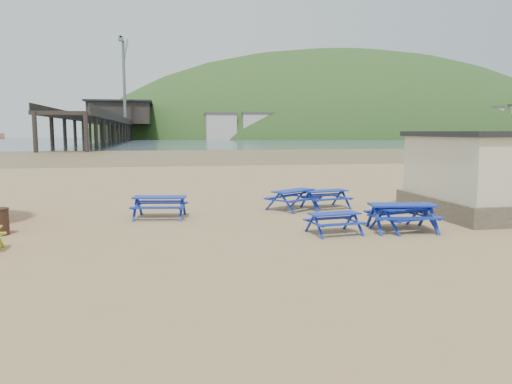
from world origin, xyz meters
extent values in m
plane|color=tan|center=(0.00, 0.00, 0.00)|extent=(400.00, 400.00, 0.00)
plane|color=olive|center=(0.00, 55.00, 0.00)|extent=(400.00, 400.00, 0.00)
plane|color=#42525E|center=(0.00, 170.00, 0.01)|extent=(400.00, 400.00, 0.00)
cube|color=#080EA3|center=(-3.06, 2.51, 0.77)|extent=(1.99, 1.04, 0.05)
cube|color=#080EA3|center=(-2.96, 3.13, 0.47)|extent=(1.91, 0.57, 0.05)
cube|color=#080EA3|center=(-3.16, 1.88, 0.47)|extent=(1.91, 0.57, 0.05)
cube|color=#080EA3|center=(3.65, 3.65, 0.72)|extent=(1.88, 1.05, 0.05)
cube|color=#080EA3|center=(3.52, 4.23, 0.44)|extent=(1.79, 0.62, 0.05)
cube|color=#080EA3|center=(3.77, 3.07, 0.44)|extent=(1.79, 0.62, 0.05)
cube|color=#080EA3|center=(2.24, 3.52, 0.77)|extent=(1.97, 1.71, 0.05)
cube|color=#080EA3|center=(1.87, 4.04, 0.47)|extent=(1.69, 1.33, 0.05)
cube|color=#080EA3|center=(2.61, 3.01, 0.47)|extent=(1.69, 1.33, 0.05)
cube|color=#080EA3|center=(2.22, -1.39, 0.63)|extent=(1.63, 0.81, 0.04)
cube|color=#080EA3|center=(2.15, -0.87, 0.39)|extent=(1.57, 0.43, 0.04)
cube|color=#080EA3|center=(2.30, -1.90, 0.39)|extent=(1.57, 0.43, 0.04)
cube|color=#080EA3|center=(4.52, -1.29, 0.83)|extent=(2.13, 1.07, 0.06)
cube|color=#080EA3|center=(4.61, -0.62, 0.51)|extent=(2.07, 0.56, 0.06)
cube|color=#080EA3|center=(4.43, -1.97, 0.51)|extent=(2.07, 0.56, 0.06)
cube|color=#080EA3|center=(4.61, -1.25, 0.73)|extent=(1.92, 1.14, 0.05)
cube|color=#080EA3|center=(4.45, -0.67, 0.45)|extent=(1.80, 0.71, 0.05)
cube|color=#080EA3|center=(4.76, -1.83, 0.45)|extent=(1.80, 0.71, 0.05)
cylinder|color=#362017|center=(-7.84, 0.33, 0.40)|extent=(0.53, 0.53, 0.80)
cube|color=black|center=(-18.00, 175.00, 6.00)|extent=(9.00, 220.00, 0.60)
cube|color=black|center=(-18.00, 186.00, 10.00)|extent=(22.00, 30.00, 8.00)
cube|color=black|center=(-18.00, 186.00, 14.30)|extent=(24.00, 32.00, 0.60)
cylinder|color=slate|center=(-15.00, 164.00, 20.00)|extent=(1.00, 1.00, 28.00)
cube|color=slate|center=(-15.00, 178.00, 33.00)|extent=(0.60, 25.63, 12.38)
ellipsoid|color=#2D4C1E|center=(90.00, 230.00, -10.00)|extent=(264.00, 144.00, 108.00)
camera|label=1|loc=(-2.96, -15.80, 3.13)|focal=35.00mm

